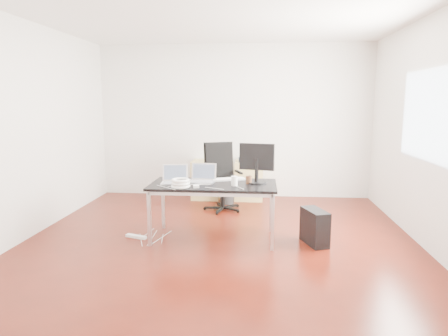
# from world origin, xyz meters

# --- Properties ---
(room_shell) EXTENTS (5.00, 5.00, 5.00)m
(room_shell) POSITION_xyz_m (0.04, 0.00, 1.40)
(room_shell) COLOR #3D0E06
(room_shell) RESTS_ON ground
(desk) EXTENTS (1.60, 0.80, 0.73)m
(desk) POSITION_xyz_m (-0.09, 0.05, 0.68)
(desk) COLOR black
(desk) RESTS_ON ground
(office_chair) EXTENTS (0.63, 0.64, 1.08)m
(office_chair) POSITION_xyz_m (-0.13, 1.52, 0.61)
(office_chair) COLOR black
(office_chair) RESTS_ON ground
(filing_cabinet_left) EXTENTS (0.50, 0.50, 0.70)m
(filing_cabinet_left) POSITION_xyz_m (-0.49, 2.23, 0.35)
(filing_cabinet_left) COLOR tan
(filing_cabinet_left) RESTS_ON ground
(filing_cabinet_right) EXTENTS (0.50, 0.50, 0.70)m
(filing_cabinet_right) POSITION_xyz_m (0.30, 2.23, 0.35)
(filing_cabinet_right) COLOR tan
(filing_cabinet_right) RESTS_ON ground
(pc_tower) EXTENTS (0.34, 0.49, 0.44)m
(pc_tower) POSITION_xyz_m (1.19, -0.04, 0.22)
(pc_tower) COLOR black
(pc_tower) RESTS_ON ground
(wastebasket) EXTENTS (0.26, 0.26, 0.28)m
(wastebasket) POSITION_xyz_m (-0.07, 1.87, 0.14)
(wastebasket) COLOR black
(wastebasket) RESTS_ON ground
(power_strip) EXTENTS (0.30, 0.15, 0.04)m
(power_strip) POSITION_xyz_m (-1.10, -0.03, 0.02)
(power_strip) COLOR white
(power_strip) RESTS_ON ground
(laptop_left) EXTENTS (0.36, 0.29, 0.23)m
(laptop_left) POSITION_xyz_m (-0.59, 0.04, 0.79)
(laptop_left) COLOR silver
(laptop_left) RESTS_ON desk
(laptop_right) EXTENTS (0.35, 0.28, 0.23)m
(laptop_right) POSITION_xyz_m (-0.24, 0.15, 0.79)
(laptop_right) COLOR silver
(laptop_right) RESTS_ON desk
(monitor) EXTENTS (0.45, 0.26, 0.51)m
(monitor) POSITION_xyz_m (0.46, 0.14, 1.01)
(monitor) COLOR black
(monitor) RESTS_ON desk
(keyboard) EXTENTS (0.46, 0.29, 0.02)m
(keyboard) POSITION_xyz_m (0.08, 0.30, 0.74)
(keyboard) COLOR white
(keyboard) RESTS_ON desk
(cup_white) EXTENTS (0.09, 0.09, 0.12)m
(cup_white) POSITION_xyz_m (0.19, -0.06, 0.79)
(cup_white) COLOR white
(cup_white) RESTS_ON desk
(cup_brown) EXTENTS (0.10, 0.10, 0.10)m
(cup_brown) POSITION_xyz_m (0.36, 0.08, 0.78)
(cup_brown) COLOR #51301C
(cup_brown) RESTS_ON desk
(cable_coil) EXTENTS (0.24, 0.24, 0.11)m
(cable_coil) POSITION_xyz_m (-0.46, -0.22, 0.78)
(cable_coil) COLOR white
(cable_coil) RESTS_ON desk
(power_adapter) EXTENTS (0.09, 0.09, 0.03)m
(power_adapter) POSITION_xyz_m (-0.27, -0.21, 0.74)
(power_adapter) COLOR white
(power_adapter) RESTS_ON desk
(speaker) EXTENTS (0.10, 0.09, 0.18)m
(speaker) POSITION_xyz_m (-0.45, 2.17, 0.79)
(speaker) COLOR #9E9E9E
(speaker) RESTS_ON filing_cabinet_left
(navy_garment) EXTENTS (0.31, 0.25, 0.09)m
(navy_garment) POSITION_xyz_m (0.27, 2.19, 0.74)
(navy_garment) COLOR black
(navy_garment) RESTS_ON filing_cabinet_right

